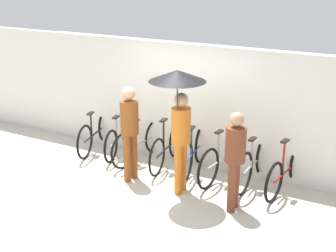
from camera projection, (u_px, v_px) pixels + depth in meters
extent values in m
plane|color=beige|center=(141.00, 198.00, 7.79)|extent=(30.00, 30.00, 0.00)
cube|color=silver|center=(190.00, 105.00, 8.87)|extent=(12.01, 0.12, 2.32)
torus|color=black|center=(105.00, 125.00, 10.24)|extent=(0.21, 0.69, 0.70)
torus|color=black|center=(85.00, 142.00, 9.27)|extent=(0.21, 0.69, 0.70)
cylinder|color=black|center=(95.00, 133.00, 9.75)|extent=(0.29, 1.04, 0.04)
cylinder|color=black|center=(91.00, 125.00, 9.51)|extent=(0.04, 0.04, 0.48)
cube|color=black|center=(91.00, 113.00, 9.42)|extent=(0.13, 0.22, 0.03)
cylinder|color=black|center=(104.00, 110.00, 10.12)|extent=(0.04, 0.04, 0.68)
cylinder|color=black|center=(104.00, 95.00, 10.01)|extent=(0.43, 0.13, 0.03)
torus|color=black|center=(128.00, 130.00, 10.00)|extent=(0.20, 0.66, 0.67)
torus|color=black|center=(111.00, 146.00, 9.11)|extent=(0.20, 0.66, 0.67)
cylinder|color=#A59E93|center=(120.00, 138.00, 9.55)|extent=(0.26, 0.96, 0.04)
cylinder|color=#A59E93|center=(116.00, 129.00, 9.32)|extent=(0.04, 0.04, 0.49)
cube|color=black|center=(116.00, 117.00, 9.23)|extent=(0.13, 0.22, 0.03)
cylinder|color=#A59E93|center=(128.00, 115.00, 9.89)|extent=(0.04, 0.04, 0.66)
cylinder|color=#A59E93|center=(127.00, 101.00, 9.78)|extent=(0.43, 0.13, 0.03)
torus|color=black|center=(157.00, 136.00, 9.57)|extent=(0.15, 0.74, 0.74)
torus|color=black|center=(124.00, 150.00, 8.83)|extent=(0.15, 0.74, 0.74)
cylinder|color=#A59E93|center=(141.00, 143.00, 9.20)|extent=(0.18, 0.99, 0.04)
cylinder|color=#A59E93|center=(135.00, 133.00, 8.99)|extent=(0.04, 0.04, 0.49)
cube|color=black|center=(135.00, 121.00, 8.90)|extent=(0.12, 0.21, 0.03)
cylinder|color=#A59E93|center=(157.00, 122.00, 9.48)|extent=(0.04, 0.04, 0.60)
cylinder|color=#A59E93|center=(157.00, 108.00, 9.38)|extent=(0.44, 0.09, 0.03)
torus|color=black|center=(176.00, 139.00, 9.39)|extent=(0.13, 0.72, 0.72)
torus|color=black|center=(157.00, 157.00, 8.53)|extent=(0.13, 0.72, 0.72)
cylinder|color=black|center=(167.00, 148.00, 8.96)|extent=(0.16, 0.98, 0.04)
cylinder|color=black|center=(164.00, 136.00, 8.71)|extent=(0.04, 0.04, 0.60)
cube|color=black|center=(164.00, 120.00, 8.60)|extent=(0.11, 0.21, 0.03)
cylinder|color=black|center=(176.00, 123.00, 9.27)|extent=(0.04, 0.04, 0.69)
cylinder|color=black|center=(176.00, 106.00, 9.16)|extent=(0.44, 0.08, 0.03)
torus|color=black|center=(201.00, 144.00, 9.11)|extent=(0.17, 0.76, 0.76)
torus|color=black|center=(186.00, 162.00, 8.26)|extent=(0.17, 0.76, 0.76)
cylinder|color=#19478C|center=(194.00, 152.00, 8.69)|extent=(0.18, 0.95, 0.04)
cylinder|color=#19478C|center=(191.00, 142.00, 8.45)|extent=(0.04, 0.04, 0.53)
cube|color=black|center=(192.00, 128.00, 8.36)|extent=(0.12, 0.21, 0.03)
cylinder|color=#19478C|center=(201.00, 126.00, 8.99)|extent=(0.04, 0.04, 0.72)
cylinder|color=#19478C|center=(202.00, 109.00, 8.87)|extent=(0.44, 0.10, 0.03)
torus|color=black|center=(236.00, 149.00, 8.88)|extent=(0.11, 0.74, 0.74)
torus|color=black|center=(208.00, 169.00, 8.02)|extent=(0.11, 0.74, 0.74)
cylinder|color=#A59E93|center=(223.00, 158.00, 8.45)|extent=(0.12, 1.09, 0.04)
cylinder|color=#A59E93|center=(219.00, 147.00, 8.21)|extent=(0.04, 0.04, 0.56)
cube|color=black|center=(219.00, 132.00, 8.11)|extent=(0.11, 0.21, 0.03)
cylinder|color=#A59E93|center=(237.00, 131.00, 8.76)|extent=(0.04, 0.04, 0.73)
cylinder|color=#A59E93|center=(238.00, 112.00, 8.64)|extent=(0.44, 0.06, 0.03)
torus|color=black|center=(263.00, 154.00, 8.63)|extent=(0.06, 0.76, 0.76)
torus|color=black|center=(244.00, 174.00, 7.81)|extent=(0.06, 0.76, 0.76)
cylinder|color=#A59E93|center=(254.00, 163.00, 8.22)|extent=(0.05, 1.00, 0.04)
cylinder|color=#A59E93|center=(251.00, 153.00, 8.00)|extent=(0.04, 0.04, 0.50)
cube|color=black|center=(252.00, 139.00, 7.91)|extent=(0.09, 0.20, 0.03)
cylinder|color=#A59E93|center=(265.00, 136.00, 8.52)|extent=(0.04, 0.04, 0.68)
cylinder|color=#A59E93|center=(266.00, 119.00, 8.41)|extent=(0.44, 0.03, 0.03)
torus|color=black|center=(297.00, 161.00, 8.37)|extent=(0.13, 0.70, 0.70)
torus|color=black|center=(274.00, 182.00, 7.58)|extent=(0.13, 0.70, 0.70)
cylinder|color=maroon|center=(286.00, 171.00, 7.97)|extent=(0.15, 1.03, 0.04)
cylinder|color=maroon|center=(284.00, 159.00, 7.74)|extent=(0.04, 0.04, 0.60)
cube|color=black|center=(285.00, 141.00, 7.63)|extent=(0.11, 0.21, 0.03)
cylinder|color=maroon|center=(299.00, 145.00, 8.27)|extent=(0.04, 0.04, 0.64)
cylinder|color=maroon|center=(301.00, 128.00, 8.16)|extent=(0.44, 0.08, 0.03)
cylinder|color=brown|center=(134.00, 155.00, 8.41)|extent=(0.13, 0.13, 0.88)
cylinder|color=brown|center=(127.00, 158.00, 8.27)|extent=(0.13, 0.13, 0.88)
cylinder|color=brown|center=(129.00, 117.00, 8.09)|extent=(0.32, 0.32, 0.60)
sphere|color=tan|center=(129.00, 93.00, 7.95)|extent=(0.23, 0.23, 0.23)
cylinder|color=#C66B1E|center=(183.00, 166.00, 7.96)|extent=(0.13, 0.13, 0.89)
cylinder|color=#C66B1E|center=(178.00, 170.00, 7.81)|extent=(0.13, 0.13, 0.89)
cylinder|color=#C66B1E|center=(181.00, 126.00, 7.63)|extent=(0.32, 0.32, 0.61)
sphere|color=tan|center=(181.00, 100.00, 7.49)|extent=(0.23, 0.23, 0.23)
cylinder|color=#332D28|center=(177.00, 104.00, 7.38)|extent=(0.02, 0.02, 0.74)
cone|color=black|center=(177.00, 76.00, 7.23)|extent=(0.91, 0.91, 0.18)
cylinder|color=brown|center=(235.00, 183.00, 7.40)|extent=(0.13, 0.13, 0.82)
cylinder|color=brown|center=(232.00, 188.00, 7.25)|extent=(0.13, 0.13, 0.82)
cylinder|color=brown|center=(236.00, 145.00, 7.10)|extent=(0.32, 0.32, 0.56)
sphere|color=tan|center=(237.00, 119.00, 6.96)|extent=(0.21, 0.21, 0.21)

